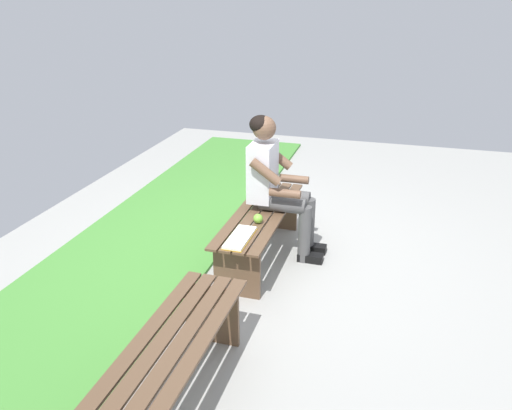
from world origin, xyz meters
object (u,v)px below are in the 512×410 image
Objects in this scene: bench_far at (167,364)px; book_open at (240,238)px; person_seated at (276,181)px; apple at (258,219)px; bench_near at (260,224)px.

book_open is (-1.33, -0.01, 0.12)m from bench_far.
person_seated is 15.67× the size of apple.
bench_near is at bearing 179.40° from book_open.
person_seated reaches higher than bench_far.
apple is 0.19× the size of book_open.
person_seated is 0.73m from book_open.
person_seated reaches higher than apple.
person_seated reaches higher than bench_near.
bench_far is 3.75× the size of book_open.
book_open is (0.68, -0.11, -0.23)m from person_seated.
bench_near is 1.22× the size of person_seated.
bench_near is 19.12× the size of apple.
bench_near is 0.39m from person_seated.
bench_far is 1.34m from book_open.
book_open is at bearing -9.47° from apple.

